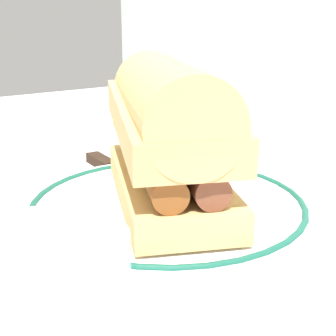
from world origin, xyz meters
name	(u,v)px	position (x,y,z in m)	size (l,w,h in m)	color
ground_plane	(158,221)	(0.00, 0.00, 0.00)	(1.50, 1.50, 0.00)	white
plate	(168,207)	(-0.01, 0.02, 0.01)	(0.27, 0.27, 0.01)	white
sausage_sandwich	(168,130)	(-0.01, 0.02, 0.08)	(0.23, 0.17, 0.13)	#E3BA6F
butter_knife	(91,157)	(-0.20, 0.04, 0.00)	(0.15, 0.02, 0.01)	silver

